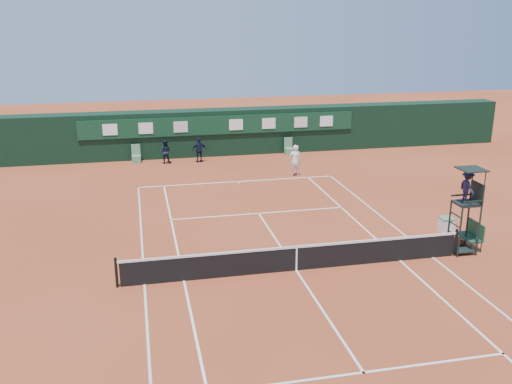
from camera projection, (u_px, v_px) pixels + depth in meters
ground at (296, 270)px, 20.92m from camera, size 90.00×90.00×0.00m
court_lines at (296, 270)px, 20.92m from camera, size 11.05×23.85×0.01m
tennis_net at (296, 258)px, 20.77m from camera, size 12.90×0.10×1.10m
back_wall at (219, 132)px, 37.96m from camera, size 40.00×1.65×3.00m
linesman_chair_left at (136, 158)px, 36.04m from camera, size 0.55×0.50×1.15m
linesman_chair_right at (289, 150)px, 38.04m from camera, size 0.55×0.50×1.15m
umpire_chair at (467, 193)px, 21.77m from camera, size 0.96×0.95×3.42m
player_bench at (472, 234)px, 22.81m from camera, size 0.56×1.20×1.10m
tennis_bag at (453, 242)px, 23.11m from camera, size 0.64×0.91×0.31m
cooler at (446, 225)px, 24.54m from camera, size 0.57×0.57×0.65m
tennis_ball at (248, 210)px, 27.27m from camera, size 0.07×0.07×0.07m
player at (295, 160)px, 32.92m from camera, size 0.68×0.45×1.83m
ball_kid_left at (165, 151)px, 35.76m from camera, size 0.84×0.72×1.52m
ball_kid_right at (199, 150)px, 35.99m from camera, size 0.95×0.46×1.58m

